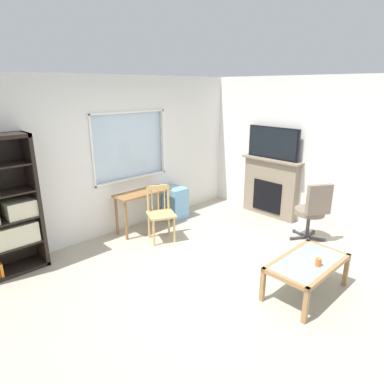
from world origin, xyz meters
The scene contains 12 objects.
ground centered at (0.00, 0.00, -0.01)m, with size 6.06×5.52×0.02m, color #B2A893.
wall_back_with_window centered at (-0.03, 2.26, 1.29)m, with size 5.06×0.15×2.60m.
wall_right centered at (2.59, 0.00, 1.30)m, with size 0.12×4.72×2.60m, color white.
bookshelf centered at (-1.92, 2.02, 0.84)m, with size 0.90×0.38×1.86m.
desk_under_window centered at (0.25, 1.91, 0.58)m, with size 1.00×0.38×0.70m.
wooden_chair centered at (0.22, 1.39, 0.46)m, with size 0.55×0.54×0.90m.
plastic_drawer_unit centered at (1.03, 1.96, 0.30)m, with size 0.35×0.40×0.59m, color #72ADDB.
fireplace centered at (2.43, 0.78, 0.57)m, with size 0.26×1.21×1.13m.
tv centered at (2.41, 0.78, 1.42)m, with size 0.06×1.04×0.59m.
office_chair centered at (1.93, -0.35, 0.55)m, with size 0.61×0.62×1.00m.
coffee_table centered at (0.55, -1.00, 0.37)m, with size 1.09×0.59×0.43m.
sippy_cup centered at (0.54, -1.13, 0.48)m, with size 0.07×0.07×0.09m, color orange.
Camera 1 is at (-2.89, -2.58, 2.43)m, focal length 31.05 mm.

